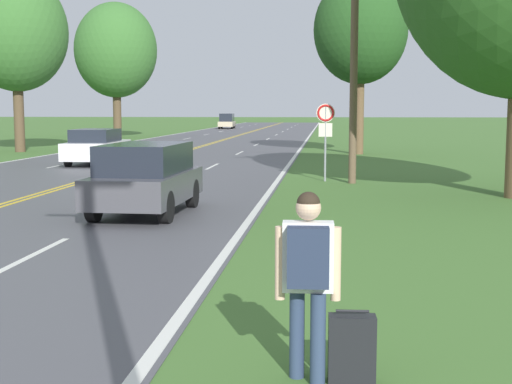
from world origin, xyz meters
TOP-DOWN VIEW (x-y plane):
  - hitchhiker_person at (7.82, 2.59)m, footprint 0.57×0.41m
  - suitcase at (8.21, 2.64)m, footprint 0.42×0.20m
  - traffic_sign at (7.88, 19.98)m, footprint 0.60×0.10m
  - utility_pole_midground at (8.75, 19.47)m, footprint 1.80×0.24m
  - tree_behind_sign at (-9.31, 53.91)m, footprint 6.66×6.66m
  - tree_mid_treeline at (9.56, 34.35)m, footprint 4.84×4.84m
  - tree_right_cluster at (-9.00, 34.48)m, footprint 5.59×5.59m
  - car_dark_grey_van_nearest at (3.91, 12.19)m, footprint 1.89×3.99m
  - car_white_sedan_approaching at (-1.85, 26.13)m, footprint 1.97×4.52m
  - car_champagne_van_mid_near at (-4.11, 81.00)m, footprint 1.90×4.40m

SIDE VIEW (x-z plane):
  - suitcase at x=8.21m, z-range -0.02..0.62m
  - car_white_sedan_approaching at x=-1.85m, z-range 0.02..1.53m
  - car_dark_grey_van_nearest at x=3.91m, z-range 0.05..1.65m
  - car_champagne_van_mid_near at x=-4.11m, z-range 0.03..1.84m
  - hitchhiker_person at x=7.82m, z-range 0.19..1.86m
  - traffic_sign at x=7.88m, z-range 0.64..3.18m
  - utility_pole_midground at x=8.75m, z-range 0.15..7.50m
  - tree_mid_treeline at x=9.56m, z-range 1.78..10.99m
  - tree_right_cluster at x=-9.00m, z-range 1.62..11.36m
  - tree_behind_sign at x=-9.31m, z-range 1.61..12.54m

